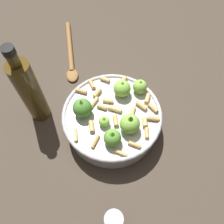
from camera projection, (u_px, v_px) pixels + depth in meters
ground_plane at (112, 126)px, 0.63m from camera, size 2.40×2.40×0.00m
cooking_pan at (112, 118)px, 0.60m from camera, size 0.25×0.25×0.13m
pepper_shaker at (114, 221)px, 0.48m from camera, size 0.04×0.04×0.08m
olive_oil_bottle at (30, 91)px, 0.56m from camera, size 0.05×0.05×0.25m
wooden_spoon at (70, 54)px, 0.76m from camera, size 0.19×0.21×0.02m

